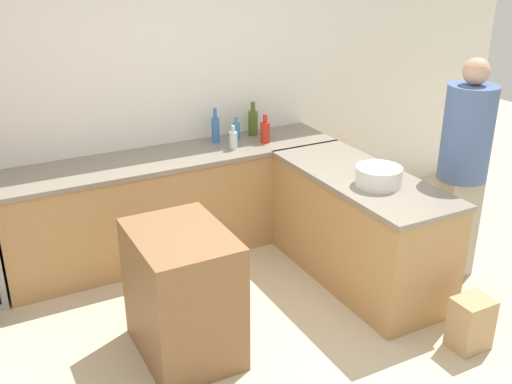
{
  "coord_description": "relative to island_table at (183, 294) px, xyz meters",
  "views": [
    {
      "loc": [
        -1.62,
        -2.8,
        2.6
      ],
      "look_at": [
        0.2,
        0.64,
        0.95
      ],
      "focal_mm": 42.0,
      "sensor_mm": 36.0,
      "label": 1
    }
  ],
  "objects": [
    {
      "name": "paper_bag",
      "position": [
        1.73,
        -0.87,
        -0.26
      ],
      "size": [
        0.26,
        0.21,
        0.38
      ],
      "color": "tan",
      "rests_on": "ground_plane"
    },
    {
      "name": "hot_sauce_bottle",
      "position": [
        1.34,
        1.33,
        0.56
      ],
      "size": [
        0.09,
        0.09,
        0.26
      ],
      "color": "red",
      "rests_on": "counter_back"
    },
    {
      "name": "ground_plane",
      "position": [
        0.48,
        -0.39,
        -0.45
      ],
      "size": [
        14.0,
        14.0,
        0.0
      ],
      "primitive_type": "plane",
      "color": "beige"
    },
    {
      "name": "water_bottle_blue",
      "position": [
        0.94,
        1.53,
        0.58
      ],
      "size": [
        0.07,
        0.07,
        0.31
      ],
      "color": "#386BB7",
      "rests_on": "counter_back"
    },
    {
      "name": "mixing_bowl",
      "position": [
        1.59,
        0.04,
        0.53
      ],
      "size": [
        0.35,
        0.35,
        0.14
      ],
      "color": "white",
      "rests_on": "counter_peninsula"
    },
    {
      "name": "olive_oil_bottle",
      "position": [
        1.34,
        1.57,
        0.58
      ],
      "size": [
        0.09,
        0.09,
        0.31
      ],
      "color": "#475B1E",
      "rests_on": "counter_back"
    },
    {
      "name": "island_table",
      "position": [
        0.0,
        0.0,
        0.0
      ],
      "size": [
        0.59,
        0.79,
        0.89
      ],
      "color": "brown",
      "rests_on": "ground_plane"
    },
    {
      "name": "dish_soap_bottle",
      "position": [
        1.15,
        1.53,
        0.54
      ],
      "size": [
        0.07,
        0.07,
        0.21
      ],
      "color": "#338CBF",
      "rests_on": "counter_back"
    },
    {
      "name": "person_at_peninsula",
      "position": [
        2.32,
        -0.09,
        0.53
      ],
      "size": [
        0.38,
        0.38,
        1.81
      ],
      "color": "#ADA38E",
      "rests_on": "ground_plane"
    },
    {
      "name": "counter_back",
      "position": [
        0.48,
        1.39,
        0.01
      ],
      "size": [
        2.96,
        0.66,
        0.9
      ],
      "color": "tan",
      "rests_on": "ground_plane"
    },
    {
      "name": "counter_peninsula",
      "position": [
        1.61,
        0.25,
        0.01
      ],
      "size": [
        0.69,
        1.68,
        0.9
      ],
      "color": "tan",
      "rests_on": "ground_plane"
    },
    {
      "name": "wall_back",
      "position": [
        0.48,
        1.74,
        0.9
      ],
      "size": [
        8.0,
        0.06,
        2.7
      ],
      "color": "white",
      "rests_on": "ground_plane"
    },
    {
      "name": "vinegar_bottle_clear",
      "position": [
        1.0,
        1.29,
        0.54
      ],
      "size": [
        0.07,
        0.07,
        0.21
      ],
      "color": "silver",
      "rests_on": "counter_back"
    }
  ]
}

